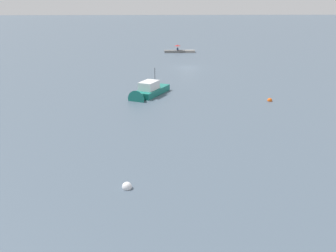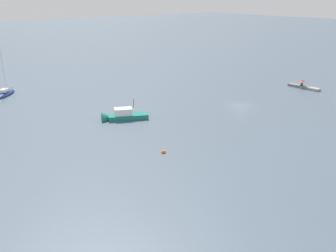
% 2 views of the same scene
% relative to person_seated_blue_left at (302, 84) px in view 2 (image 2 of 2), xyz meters
% --- Properties ---
extents(ground_plane, '(500.00, 500.00, 0.00)m').
position_rel_person_seated_blue_left_xyz_m(ground_plane, '(-0.50, 20.79, -0.79)').
color(ground_plane, '#475666').
extents(seawall_pier, '(7.23, 1.41, 0.53)m').
position_rel_person_seated_blue_left_xyz_m(seawall_pier, '(-0.50, -0.15, -0.52)').
color(seawall_pier, gray).
rests_on(seawall_pier, ground_plane).
extents(person_seated_blue_left, '(0.40, 0.61, 0.73)m').
position_rel_person_seated_blue_left_xyz_m(person_seated_blue_left, '(0.00, 0.00, 0.00)').
color(person_seated_blue_left, '#1E2333').
rests_on(person_seated_blue_left, seawall_pier).
extents(umbrella_open_red, '(1.41, 1.41, 1.30)m').
position_rel_person_seated_blue_left_xyz_m(umbrella_open_red, '(-0.00, -0.08, 0.87)').
color(umbrella_open_red, black).
rests_on(umbrella_open_red, seawall_pier).
extents(sailboat_navy_near, '(6.29, 6.06, 9.67)m').
position_rel_person_seated_blue_left_xyz_m(sailboat_navy_near, '(34.39, 51.87, -0.45)').
color(sailboat_navy_near, navy).
rests_on(sailboat_navy_near, ground_plane).
extents(motorboat_teal_near, '(5.45, 7.77, 4.23)m').
position_rel_person_seated_blue_left_xyz_m(motorboat_teal_near, '(6.63, 42.17, -0.34)').
color(motorboat_teal_near, '#197266').
rests_on(motorboat_teal_near, ground_plane).
extents(mooring_buoy_mid, '(0.59, 0.59, 0.59)m').
position_rel_person_seated_blue_left_xyz_m(mooring_buoy_mid, '(-8.47, 45.25, -0.68)').
color(mooring_buoy_mid, '#EA5914').
rests_on(mooring_buoy_mid, ground_plane).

